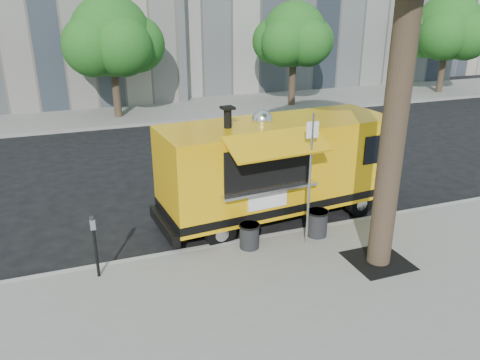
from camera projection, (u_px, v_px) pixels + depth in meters
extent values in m
plane|color=black|center=(221.00, 230.00, 11.58)|extent=(120.00, 120.00, 0.00)
cube|color=gray|center=(292.00, 326.00, 8.05)|extent=(60.00, 6.00, 0.15)
cube|color=#999993|center=(233.00, 244.00, 10.74)|extent=(60.00, 0.14, 0.16)
cube|color=gray|center=(137.00, 113.00, 23.38)|extent=(60.00, 5.00, 0.15)
cylinder|color=#33261C|center=(396.00, 110.00, 8.75)|extent=(0.48, 0.48, 6.50)
cube|color=black|center=(378.00, 261.00, 9.91)|extent=(1.20, 1.20, 0.02)
cylinder|color=#33261C|center=(116.00, 89.00, 21.87)|extent=(0.36, 0.36, 2.60)
sphere|color=#175115|center=(111.00, 36.00, 21.01)|extent=(3.60, 3.60, 3.60)
cylinder|color=#33261C|center=(292.00, 80.00, 24.50)|extent=(0.36, 0.36, 2.60)
sphere|color=#175115|center=(294.00, 34.00, 23.69)|extent=(3.24, 3.24, 3.24)
cylinder|color=#33261C|center=(442.00, 70.00, 27.90)|extent=(0.36, 0.36, 2.60)
sphere|color=#175115|center=(448.00, 27.00, 27.03)|extent=(3.78, 3.78, 3.78)
cylinder|color=silver|center=(310.00, 181.00, 10.13)|extent=(0.06, 0.06, 3.00)
cube|color=white|center=(312.00, 130.00, 9.72)|extent=(0.28, 0.02, 0.35)
cylinder|color=black|center=(96.00, 253.00, 9.19)|extent=(0.06, 0.06, 1.05)
cube|color=silver|center=(93.00, 224.00, 8.96)|extent=(0.10, 0.08, 0.22)
sphere|color=black|center=(92.00, 218.00, 8.92)|extent=(0.11, 0.11, 0.11)
cube|color=#FDB60D|center=(277.00, 163.00, 11.72)|extent=(6.00, 2.49, 2.11)
cube|color=black|center=(276.00, 194.00, 12.03)|extent=(6.02, 2.51, 0.20)
cube|color=black|center=(368.00, 185.00, 13.32)|extent=(0.35, 1.89, 0.27)
cube|color=black|center=(164.00, 225.00, 10.92)|extent=(0.35, 1.89, 0.27)
cube|color=black|center=(371.00, 136.00, 12.78)|extent=(0.19, 1.58, 0.85)
cylinder|color=black|center=(359.00, 203.00, 12.24)|extent=(0.74, 0.31, 0.72)
cylinder|color=black|center=(323.00, 182.00, 13.64)|extent=(0.74, 0.31, 0.72)
cylinder|color=black|center=(220.00, 233.00, 10.67)|extent=(0.74, 0.31, 0.72)
cylinder|color=black|center=(195.00, 206.00, 12.06)|extent=(0.74, 0.31, 0.72)
cube|color=black|center=(267.00, 166.00, 10.50)|extent=(2.17, 0.37, 0.94)
cube|color=silver|center=(270.00, 189.00, 10.55)|extent=(2.38, 0.56, 0.06)
cube|color=#FDB60D|center=(278.00, 144.00, 9.87)|extent=(2.32, 1.05, 0.38)
cube|color=white|center=(268.00, 199.00, 10.71)|extent=(0.99, 0.13, 0.45)
cylinder|color=black|center=(228.00, 118.00, 10.73)|extent=(0.18, 0.18, 0.49)
sphere|color=silver|center=(262.00, 120.00, 11.34)|extent=(0.50, 0.50, 0.50)
sphere|color=#943E20|center=(241.00, 167.00, 10.56)|extent=(0.76, 0.76, 0.76)
cylinder|color=#FF590C|center=(246.00, 176.00, 10.42)|extent=(0.31, 0.13, 0.31)
cylinder|color=black|center=(249.00, 236.00, 10.37)|extent=(0.43, 0.43, 0.56)
cylinder|color=black|center=(249.00, 225.00, 10.27)|extent=(0.47, 0.47, 0.04)
cylinder|color=black|center=(317.00, 223.00, 10.90)|extent=(0.47, 0.47, 0.62)
cylinder|color=black|center=(318.00, 212.00, 10.80)|extent=(0.52, 0.52, 0.04)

